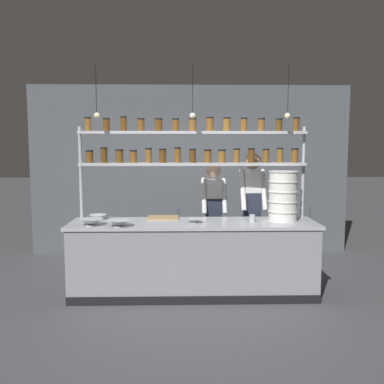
# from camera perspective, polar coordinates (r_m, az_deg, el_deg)

# --- Properties ---
(ground_plane) EXTENTS (40.00, 40.00, 0.00)m
(ground_plane) POSITION_cam_1_polar(r_m,az_deg,el_deg) (5.54, 0.17, -13.42)
(ground_plane) COLOR #4C4C51
(back_wall) EXTENTS (5.46, 0.12, 2.88)m
(back_wall) POSITION_cam_1_polar(r_m,az_deg,el_deg) (7.40, -0.29, 2.95)
(back_wall) COLOR #4C5156
(back_wall) RESTS_ON ground_plane
(prep_counter) EXTENTS (3.06, 0.76, 0.92)m
(prep_counter) POSITION_cam_1_polar(r_m,az_deg,el_deg) (5.40, 0.17, -8.83)
(prep_counter) COLOR gray
(prep_counter) RESTS_ON ground_plane
(spice_shelf_unit) EXTENTS (2.94, 0.28, 2.23)m
(spice_shelf_unit) POSITION_cam_1_polar(r_m,az_deg,el_deg) (5.55, 0.06, 5.55)
(spice_shelf_unit) COLOR #ADAFB5
(spice_shelf_unit) RESTS_ON ground_plane
(chef_left) EXTENTS (0.37, 0.29, 1.62)m
(chef_left) POSITION_cam_1_polar(r_m,az_deg,el_deg) (6.12, 2.90, -2.59)
(chef_left) COLOR black
(chef_left) RESTS_ON ground_plane
(chef_center) EXTENTS (0.38, 0.31, 1.76)m
(chef_center) POSITION_cam_1_polar(r_m,az_deg,el_deg) (5.95, 8.02, -1.89)
(chef_center) COLOR black
(chef_center) RESTS_ON ground_plane
(container_stack) EXTENTS (0.37, 0.37, 0.63)m
(container_stack) POSITION_cam_1_polar(r_m,az_deg,el_deg) (5.47, 12.03, -0.51)
(container_stack) COLOR white
(container_stack) RESTS_ON prep_counter
(cutting_board) EXTENTS (0.40, 0.26, 0.02)m
(cutting_board) POSITION_cam_1_polar(r_m,az_deg,el_deg) (5.56, -3.87, -3.42)
(cutting_board) COLOR #A88456
(cutting_board) RESTS_ON prep_counter
(prep_bowl_near_left) EXTENTS (0.23, 0.23, 0.06)m
(prep_bowl_near_left) POSITION_cam_1_polar(r_m,az_deg,el_deg) (5.61, -12.45, -3.28)
(prep_bowl_near_left) COLOR white
(prep_bowl_near_left) RESTS_ON prep_counter
(prep_bowl_center_front) EXTENTS (0.28, 0.28, 0.08)m
(prep_bowl_center_front) POSITION_cam_1_polar(r_m,az_deg,el_deg) (5.06, -9.68, -4.15)
(prep_bowl_center_front) COLOR silver
(prep_bowl_center_front) RESTS_ON prep_counter
(prep_bowl_center_back) EXTENTS (0.29, 0.29, 0.08)m
(prep_bowl_center_back) POSITION_cam_1_polar(r_m,az_deg,el_deg) (5.20, -13.31, -3.94)
(prep_bowl_center_back) COLOR silver
(prep_bowl_center_back) RESTS_ON prep_counter
(prep_bowl_near_right) EXTENTS (0.19, 0.19, 0.05)m
(prep_bowl_near_right) POSITION_cam_1_polar(r_m,az_deg,el_deg) (5.25, 0.30, -3.83)
(prep_bowl_near_right) COLOR silver
(prep_bowl_near_right) RESTS_ON prep_counter
(serving_cup_front) EXTENTS (0.07, 0.07, 0.09)m
(serving_cup_front) POSITION_cam_1_polar(r_m,az_deg,el_deg) (5.37, 8.05, -3.46)
(serving_cup_front) COLOR #B2B7BC
(serving_cup_front) RESTS_ON prep_counter
(pendant_light_row) EXTENTS (2.37, 0.07, 0.65)m
(pendant_light_row) POSITION_cam_1_polar(r_m,az_deg,el_deg) (5.23, 0.08, 10.49)
(pendant_light_row) COLOR black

